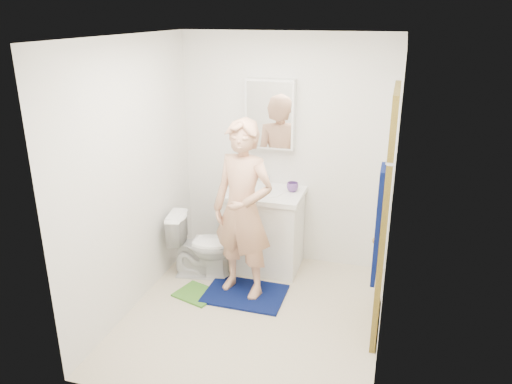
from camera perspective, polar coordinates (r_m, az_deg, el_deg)
floor at (r=4.63m, az=-0.35°, el=-13.95°), size 2.20×2.40×0.02m
ceiling at (r=3.84m, az=-0.43°, el=17.52°), size 2.20×2.40×0.02m
wall_back at (r=5.20m, az=3.41°, el=4.62°), size 2.20×0.02×2.40m
wall_front at (r=3.03m, az=-6.92°, el=-7.17°), size 2.20×0.02×2.40m
wall_left at (r=4.50m, az=-14.06°, el=1.60°), size 0.02×2.40×2.40m
wall_right at (r=3.93m, az=15.33°, el=-1.25°), size 0.02×2.40×2.40m
vanity_cabinet at (r=5.24m, az=0.90°, el=-4.56°), size 0.75×0.55×0.80m
countertop at (r=5.07m, az=0.93°, el=-0.19°), size 0.79×0.59×0.05m
sink_basin at (r=5.07m, az=0.93°, el=-0.03°), size 0.40×0.40×0.03m
faucet at (r=5.21m, az=1.45°, el=1.35°), size 0.03×0.03×0.12m
medicine_cabinet at (r=5.07m, az=1.65°, el=8.91°), size 0.50×0.12×0.70m
mirror_panel at (r=5.01m, az=1.47°, el=8.78°), size 0.46×0.01×0.66m
door at (r=4.13m, az=14.55°, el=-2.72°), size 0.05×0.80×2.05m
door_knob at (r=3.87m, az=13.67°, el=-5.46°), size 0.07×0.07×0.07m
towel at (r=3.38m, az=13.78°, el=-3.70°), size 0.03×0.24×0.80m
towel_hook at (r=3.24m, az=15.09°, el=3.04°), size 0.06×0.02×0.02m
toilet at (r=5.12m, az=-6.15°, el=-6.06°), size 0.71×0.48×0.67m
bath_mat at (r=4.90m, az=-1.26°, el=-11.57°), size 0.76×0.55×0.02m
green_rug at (r=4.94m, az=-6.77°, el=-11.48°), size 0.46×0.42×0.02m
soap_dispenser at (r=5.02m, az=-2.16°, el=1.08°), size 0.11×0.11×0.20m
toothbrush_cup at (r=5.06m, az=4.20°, el=0.58°), size 0.15×0.15×0.09m
man at (r=4.56m, az=-1.50°, el=-2.08°), size 0.70×0.54×1.68m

